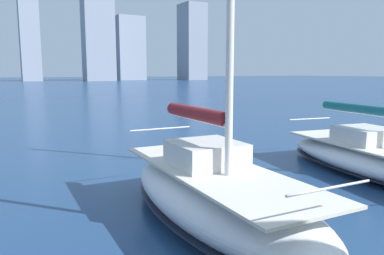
# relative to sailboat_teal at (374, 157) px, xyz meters

# --- Properties ---
(city_skyline) EXTENTS (172.71, 22.22, 52.39)m
(city_skyline) POSITION_rel_sailboat_teal_xyz_m (-1.38, -151.91, 17.31)
(city_skyline) COLOR gray
(city_skyline) RESTS_ON ground
(sailboat_teal) EXTENTS (3.97, 8.31, 10.68)m
(sailboat_teal) POSITION_rel_sailboat_teal_xyz_m (0.00, 0.00, 0.00)
(sailboat_teal) COLOR silver
(sailboat_teal) RESTS_ON ground
(sailboat_maroon) EXTENTS (2.79, 7.24, 9.63)m
(sailboat_maroon) POSITION_rel_sailboat_teal_xyz_m (7.05, 0.98, 0.13)
(sailboat_maroon) COLOR silver
(sailboat_maroon) RESTS_ON ground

